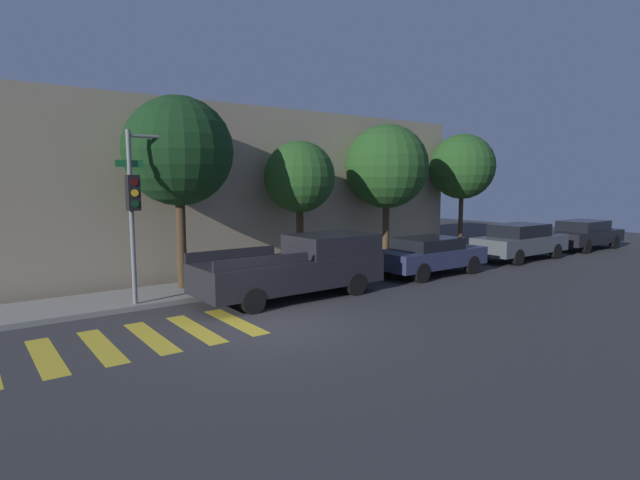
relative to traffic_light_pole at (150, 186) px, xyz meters
name	(u,v)px	position (x,y,z in m)	size (l,w,h in m)	color
ground_plane	(269,326)	(1.52, -3.37, -3.21)	(60.00, 60.00, 0.00)	#333335
sidewalk	(195,290)	(1.52, 0.97, -3.14)	(26.00, 2.28, 0.14)	gray
building_row	(143,191)	(1.52, 5.51, -0.23)	(26.00, 6.00, 5.97)	gray
crosswalk	(101,346)	(-1.94, -2.57, -3.21)	(6.47, 2.60, 0.00)	gold
traffic_light_pole	(150,186)	(0.00, 0.00, 0.00)	(2.43, 0.56, 4.64)	slate
pickup_truck	(299,266)	(3.81, -1.27, -2.32)	(5.53, 2.03, 1.75)	black
sedan_near_corner	(429,255)	(9.44, -1.27, -2.48)	(4.30, 1.85, 1.35)	#2D3351
sedan_middle	(520,241)	(15.21, -1.27, -2.41)	(4.70, 1.79, 1.54)	#4C5156
sedan_far_end	(584,234)	(20.77, -1.27, -2.46)	(4.64, 1.84, 1.42)	black
tree_near_corner	(178,152)	(1.28, 1.26, 0.98)	(3.20, 3.20, 5.82)	#42301E
tree_midblock	(300,178)	(5.57, 1.26, 0.25)	(2.47, 2.47, 4.73)	#42301E
tree_far_end	(387,167)	(9.73, 1.26, 0.69)	(3.29, 3.29, 5.57)	#4C3823
tree_behind_truck	(462,167)	(14.44, 1.26, 0.77)	(2.91, 2.91, 5.45)	#42301E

